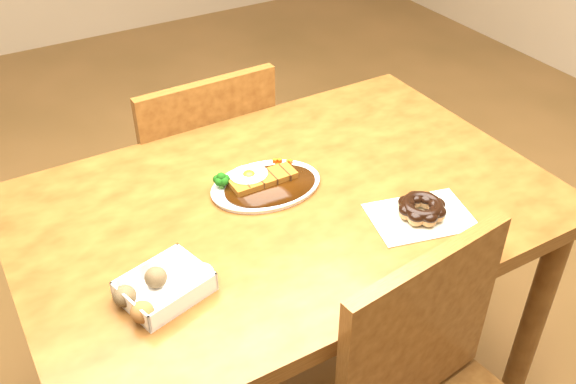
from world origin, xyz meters
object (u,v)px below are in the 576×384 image
table (287,233)px  katsu_curry_plate (264,183)px  donut_box (163,287)px  chair_far (198,181)px  pon_de_ring (422,209)px

table → katsu_curry_plate: (-0.02, 0.07, 0.11)m
table → katsu_curry_plate: size_ratio=4.44×
table → donut_box: donut_box is taller
chair_far → table: bearing=89.8°
table → chair_far: 0.56m
table → donut_box: 0.40m
chair_far → donut_box: (-0.34, -0.68, 0.29)m
table → katsu_curry_plate: 0.13m
donut_box → chair_far: bearing=63.2°
chair_far → katsu_curry_plate: (-0.02, -0.47, 0.28)m
katsu_curry_plate → pon_de_ring: 0.36m
donut_box → pon_de_ring: donut_box is taller
chair_far → donut_box: 0.82m
katsu_curry_plate → pon_de_ring: katsu_curry_plate is taller
katsu_curry_plate → donut_box: 0.39m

